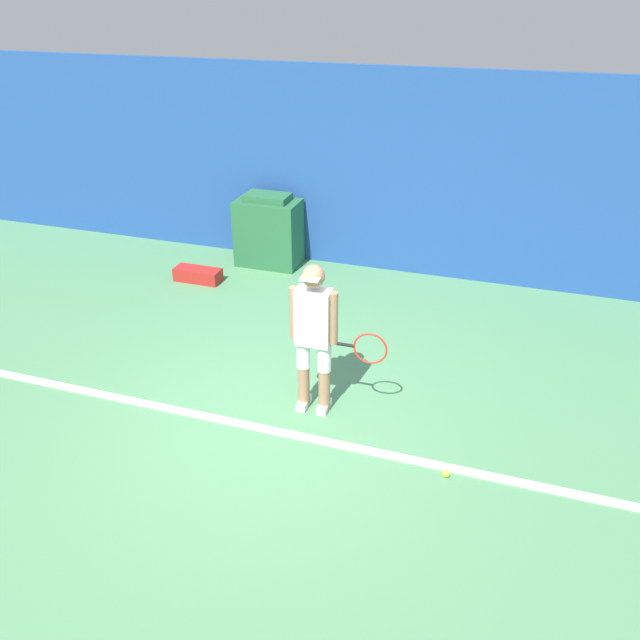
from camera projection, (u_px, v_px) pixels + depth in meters
ground_plane at (267, 421)px, 6.30m from camera, size 24.00×24.00×0.00m
back_wall at (370, 173)px, 9.03m from camera, size 24.00×0.10×2.92m
court_baseline at (262, 428)px, 6.19m from camera, size 21.60×0.10×0.01m
tennis_player at (315, 333)px, 6.07m from camera, size 0.98×0.28×1.61m
tennis_ball at (446, 474)px, 5.58m from camera, size 0.07×0.07×0.07m
covered_chair at (269, 231)px, 9.55m from camera, size 0.96×0.58×1.12m
equipment_bag at (198, 275)px, 9.19m from camera, size 0.69×0.28×0.19m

